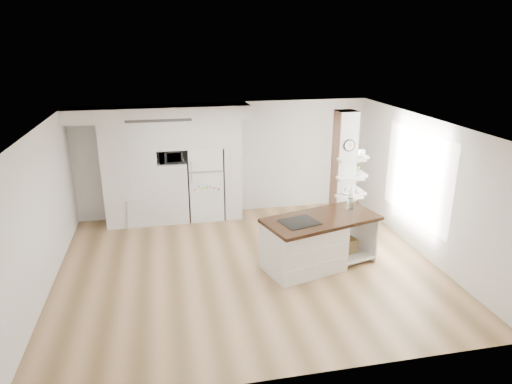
{
  "coord_description": "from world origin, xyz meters",
  "views": [
    {
      "loc": [
        -1.42,
        -7.57,
        4.13
      ],
      "look_at": [
        0.33,
        0.9,
        1.18
      ],
      "focal_mm": 32.0,
      "sensor_mm": 36.0,
      "label": 1
    }
  ],
  "objects_px": {
    "floor_plant_a": "(351,231)",
    "refrigerator": "(205,183)",
    "bookshelf": "(141,213)",
    "kitchen_island": "(309,243)"
  },
  "relations": [
    {
      "from": "refrigerator",
      "to": "bookshelf",
      "type": "relative_size",
      "value": 2.62
    },
    {
      "from": "kitchen_island",
      "to": "bookshelf",
      "type": "bearing_deg",
      "value": 122.99
    },
    {
      "from": "bookshelf",
      "to": "floor_plant_a",
      "type": "distance_m",
      "value": 4.75
    },
    {
      "from": "refrigerator",
      "to": "floor_plant_a",
      "type": "distance_m",
      "value": 3.56
    },
    {
      "from": "kitchen_island",
      "to": "bookshelf",
      "type": "height_order",
      "value": "kitchen_island"
    },
    {
      "from": "refrigerator",
      "to": "floor_plant_a",
      "type": "bearing_deg",
      "value": -35.26
    },
    {
      "from": "kitchen_island",
      "to": "floor_plant_a",
      "type": "height_order",
      "value": "kitchen_island"
    },
    {
      "from": "refrigerator",
      "to": "bookshelf",
      "type": "bearing_deg",
      "value": -173.16
    },
    {
      "from": "kitchen_island",
      "to": "refrigerator",
      "type": "bearing_deg",
      "value": 103.19
    },
    {
      "from": "floor_plant_a",
      "to": "refrigerator",
      "type": "bearing_deg",
      "value": 144.74
    }
  ]
}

